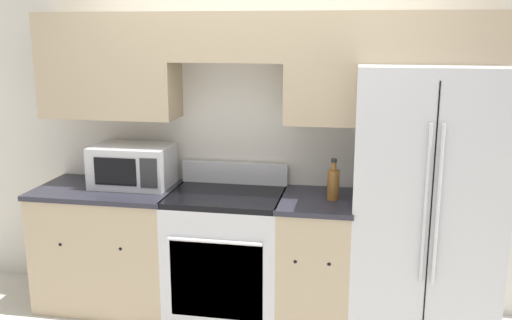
{
  "coord_description": "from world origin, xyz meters",
  "views": [
    {
      "loc": [
        0.69,
        -3.4,
        2.01
      ],
      "look_at": [
        0.0,
        0.31,
        1.15
      ],
      "focal_mm": 40.0,
      "sensor_mm": 36.0,
      "label": 1
    }
  ],
  "objects_px": {
    "oven_range": "(227,253)",
    "bottle": "(333,183)",
    "microwave": "(133,166)",
    "refrigerator": "(424,202)"
  },
  "relations": [
    {
      "from": "refrigerator",
      "to": "microwave",
      "type": "xyz_separation_m",
      "value": [
        -2.05,
        0.04,
        0.15
      ]
    },
    {
      "from": "refrigerator",
      "to": "microwave",
      "type": "distance_m",
      "value": 2.06
    },
    {
      "from": "oven_range",
      "to": "refrigerator",
      "type": "distance_m",
      "value": 1.41
    },
    {
      "from": "oven_range",
      "to": "bottle",
      "type": "height_order",
      "value": "bottle"
    },
    {
      "from": "microwave",
      "to": "bottle",
      "type": "relative_size",
      "value": 2.0
    },
    {
      "from": "microwave",
      "to": "oven_range",
      "type": "bearing_deg",
      "value": -6.85
    },
    {
      "from": "refrigerator",
      "to": "microwave",
      "type": "height_order",
      "value": "refrigerator"
    },
    {
      "from": "oven_range",
      "to": "bottle",
      "type": "distance_m",
      "value": 0.92
    },
    {
      "from": "refrigerator",
      "to": "bottle",
      "type": "relative_size",
      "value": 6.44
    },
    {
      "from": "oven_range",
      "to": "microwave",
      "type": "distance_m",
      "value": 0.93
    }
  ]
}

